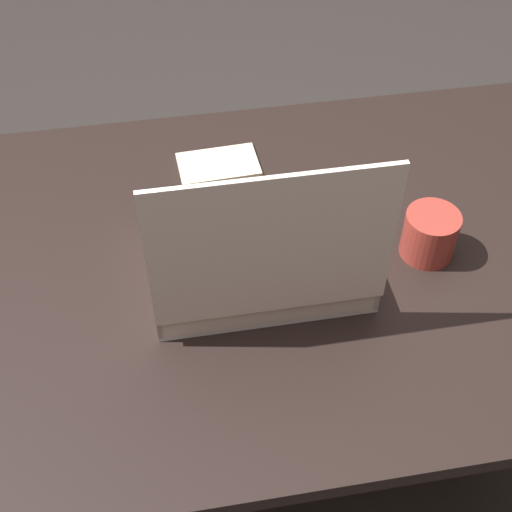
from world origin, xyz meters
TOP-DOWN VIEW (x-y plane):
  - ground_plane at (0.00, 0.00)m, footprint 8.00×8.00m
  - dining_table at (0.00, 0.00)m, footprint 1.30×0.85m
  - donut_box at (0.05, 0.05)m, footprint 0.35×0.27m
  - coffee_mug at (-0.24, 0.03)m, footprint 0.09×0.09m
  - paper_napkin at (0.08, -0.25)m, footprint 0.16×0.10m

SIDE VIEW (x-z plane):
  - ground_plane at x=0.00m, z-range 0.00..0.00m
  - dining_table at x=0.00m, z-range 0.28..1.04m
  - paper_napkin at x=0.08m, z-range 0.76..0.76m
  - coffee_mug at x=-0.24m, z-range 0.76..0.84m
  - donut_box at x=0.05m, z-range 0.66..0.97m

